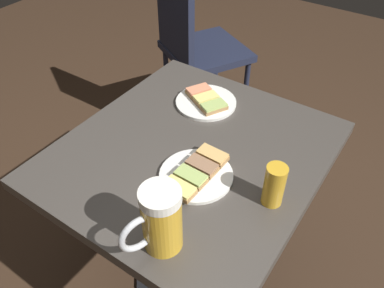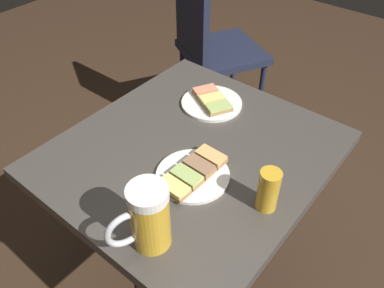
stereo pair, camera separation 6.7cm
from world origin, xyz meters
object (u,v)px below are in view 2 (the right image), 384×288
at_px(plate_far, 212,102).
at_px(beer_mug, 148,218).
at_px(plate_near, 193,174).
at_px(beer_glass_small, 268,190).
at_px(cafe_chair, 210,43).

bearing_deg(plate_far, beer_mug, -157.61).
bearing_deg(plate_near, beer_mug, -166.51).
relative_size(beer_glass_small, cafe_chair, 0.12).
xyz_separation_m(plate_far, beer_mug, (-0.50, -0.21, 0.07)).
xyz_separation_m(plate_near, beer_mug, (-0.21, -0.05, 0.07)).
relative_size(beer_mug, cafe_chair, 0.18).
bearing_deg(beer_mug, beer_glass_small, -30.58).
bearing_deg(cafe_chair, beer_mug, -30.42).
relative_size(plate_near, plate_far, 1.00).
height_order(plate_near, beer_glass_small, beer_glass_small).
xyz_separation_m(beer_mug, cafe_chair, (1.11, 0.66, -0.25)).
bearing_deg(cafe_chair, plate_far, -24.41).
bearing_deg(beer_glass_small, plate_near, 99.99).
relative_size(plate_near, cafe_chair, 0.21).
bearing_deg(beer_glass_small, cafe_chair, 43.17).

